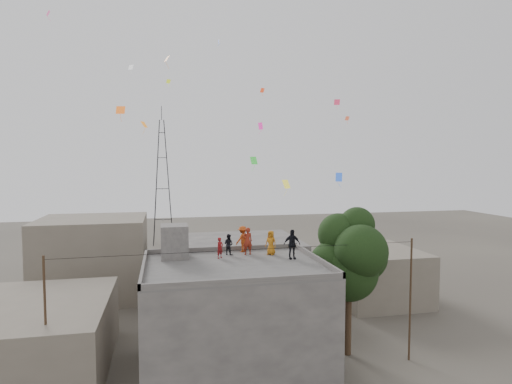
{
  "coord_description": "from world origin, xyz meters",
  "views": [
    {
      "loc": [
        -3.76,
        -23.47,
        11.85
      ],
      "look_at": [
        1.9,
        2.8,
        10.01
      ],
      "focal_mm": 30.0,
      "sensor_mm": 36.0,
      "label": 1
    }
  ],
  "objects_px": {
    "tree": "(351,257)",
    "person_dark_adult": "(292,244)",
    "stair_head_box": "(175,241)",
    "transmission_tower": "(163,182)",
    "person_red_adult": "(247,241)"
  },
  "relations": [
    {
      "from": "tree",
      "to": "person_red_adult",
      "type": "xyz_separation_m",
      "value": [
        -6.08,
        1.92,
        0.86
      ]
    },
    {
      "from": "stair_head_box",
      "to": "tree",
      "type": "height_order",
      "value": "tree"
    },
    {
      "from": "stair_head_box",
      "to": "person_red_adult",
      "type": "distance_m",
      "value": 4.49
    },
    {
      "from": "transmission_tower",
      "to": "person_red_adult",
      "type": "xyz_separation_m",
      "value": [
        5.29,
        -37.49,
        -2.11
      ]
    },
    {
      "from": "transmission_tower",
      "to": "person_red_adult",
      "type": "relative_size",
      "value": 11.65
    },
    {
      "from": "tree",
      "to": "transmission_tower",
      "type": "relative_size",
      "value": 0.45
    },
    {
      "from": "tree",
      "to": "person_red_adult",
      "type": "height_order",
      "value": "tree"
    },
    {
      "from": "stair_head_box",
      "to": "person_red_adult",
      "type": "relative_size",
      "value": 1.17
    },
    {
      "from": "tree",
      "to": "person_dark_adult",
      "type": "height_order",
      "value": "tree"
    },
    {
      "from": "tree",
      "to": "person_dark_adult",
      "type": "relative_size",
      "value": 5.12
    },
    {
      "from": "stair_head_box",
      "to": "transmission_tower",
      "type": "height_order",
      "value": "transmission_tower"
    },
    {
      "from": "stair_head_box",
      "to": "tree",
      "type": "xyz_separation_m",
      "value": [
        10.57,
        -2.0,
        -1.0
      ]
    },
    {
      "from": "person_red_adult",
      "to": "person_dark_adult",
      "type": "xyz_separation_m",
      "value": [
        2.37,
        -1.74,
        0.03
      ]
    },
    {
      "from": "stair_head_box",
      "to": "person_red_adult",
      "type": "xyz_separation_m",
      "value": [
        4.49,
        -0.09,
        -0.14
      ]
    },
    {
      "from": "stair_head_box",
      "to": "transmission_tower",
      "type": "distance_m",
      "value": 37.46
    }
  ]
}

